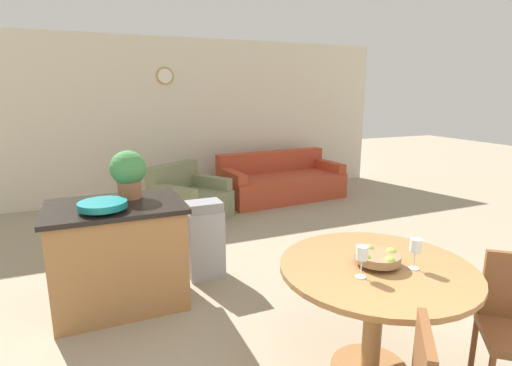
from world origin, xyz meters
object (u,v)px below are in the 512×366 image
object	(u,v)px
fruit_bowl	(378,257)
wine_glass_left	(362,254)
dining_table	(375,291)
couch	(281,182)
trash_bin	(205,240)
teal_bowl	(103,205)
potted_plant	(128,172)
wine_glass_right	(416,247)
kitchen_island	(119,254)
armchair	(189,201)

from	to	relation	value
fruit_bowl	wine_glass_left	world-z (taller)	wine_glass_left
dining_table	couch	bearing A→B (deg)	71.19
dining_table	trash_bin	xyz separation A→B (m)	(-0.60, 1.81, -0.21)
teal_bowl	wine_glass_left	bearing A→B (deg)	-48.53
dining_table	potted_plant	world-z (taller)	potted_plant
dining_table	wine_glass_right	bearing A→B (deg)	-35.27
kitchen_island	couch	size ratio (longest dim) A/B	0.52
dining_table	wine_glass_left	size ratio (longest dim) A/B	6.25
fruit_bowl	trash_bin	xyz separation A→B (m)	(-0.60, 1.81, -0.44)
dining_table	potted_plant	bearing A→B (deg)	126.43
wine_glass_left	potted_plant	xyz separation A→B (m)	(-1.10, 1.84, 0.23)
fruit_bowl	trash_bin	world-z (taller)	fruit_bowl
wine_glass_right	armchair	xyz separation A→B (m)	(-0.49, 3.82, -0.64)
fruit_bowl	teal_bowl	distance (m)	2.09
fruit_bowl	armchair	world-z (taller)	fruit_bowl
fruit_bowl	kitchen_island	size ratio (longest dim) A/B	0.25
wine_glass_right	trash_bin	distance (m)	2.15
trash_bin	armchair	xyz separation A→B (m)	(0.29, 1.89, -0.11)
wine_glass_right	teal_bowl	distance (m)	2.30
couch	trash_bin	bearing A→B (deg)	-134.53
fruit_bowl	teal_bowl	world-z (taller)	teal_bowl
potted_plant	trash_bin	size ratio (longest dim) A/B	0.54
kitchen_island	teal_bowl	xyz separation A→B (m)	(-0.10, -0.17, 0.50)
kitchen_island	couch	world-z (taller)	kitchen_island
wine_glass_left	teal_bowl	xyz separation A→B (m)	(-1.33, 1.51, 0.04)
teal_bowl	wine_glass_right	bearing A→B (deg)	-42.15
wine_glass_left	potted_plant	distance (m)	2.15
wine_glass_left	armchair	size ratio (longest dim) A/B	0.15
teal_bowl	trash_bin	size ratio (longest dim) A/B	0.48
wine_glass_left	wine_glass_right	distance (m)	0.37
teal_bowl	potted_plant	bearing A→B (deg)	54.03
kitchen_island	trash_bin	xyz separation A→B (m)	(0.83, 0.23, -0.07)
kitchen_island	potted_plant	distance (m)	0.72
kitchen_island	potted_plant	xyz separation A→B (m)	(0.14, 0.16, 0.69)
teal_bowl	couch	xyz separation A→B (m)	(2.98, 2.83, -0.68)
wine_glass_right	teal_bowl	bearing A→B (deg)	137.85
dining_table	couch	world-z (taller)	couch
wine_glass_left	couch	size ratio (longest dim) A/B	0.09
teal_bowl	potted_plant	world-z (taller)	potted_plant
trash_bin	couch	xyz separation A→B (m)	(2.05, 2.43, -0.11)
dining_table	armchair	distance (m)	3.73
potted_plant	couch	bearing A→B (deg)	42.38
wine_glass_left	trash_bin	distance (m)	2.02
wine_glass_left	potted_plant	bearing A→B (deg)	120.78
kitchen_island	trash_bin	size ratio (longest dim) A/B	1.43
fruit_bowl	dining_table	bearing A→B (deg)	144.57
fruit_bowl	wine_glass_right	bearing A→B (deg)	-35.27
potted_plant	couch	size ratio (longest dim) A/B	0.20
kitchen_island	teal_bowl	bearing A→B (deg)	-119.83
armchair	fruit_bowl	bearing A→B (deg)	-120.05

